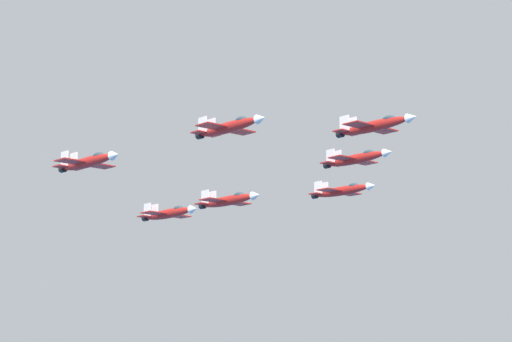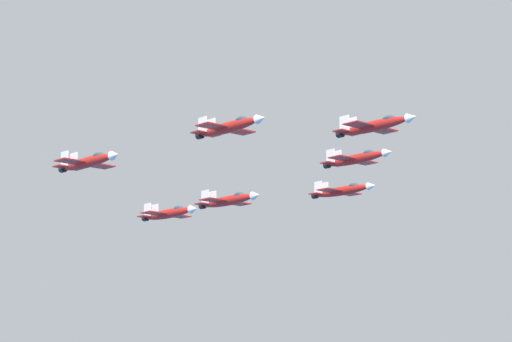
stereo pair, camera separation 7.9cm
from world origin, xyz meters
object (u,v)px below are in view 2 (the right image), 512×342
jet_slot_rear (228,200)px  jet_lead (374,126)px  jet_right_wingman (229,127)px  jet_left_outer (342,191)px  jet_right_outer (88,162)px  jet_left_wingman (356,159)px  jet_trailing (168,213)px

jet_slot_rear → jet_lead: bearing=0.7°
jet_right_wingman → jet_left_outer: jet_right_wingman is taller
jet_right_outer → jet_slot_rear: size_ratio=1.01×
jet_left_wingman → jet_left_outer: 20.41m
jet_left_wingman → jet_left_outer: size_ratio=0.97×
jet_left_outer → jet_right_outer: bearing=-90.9°
jet_lead → jet_trailing: 47.03m
jet_left_outer → jet_lead: bearing=-41.3°
jet_left_outer → jet_left_wingman: bearing=-41.3°
jet_slot_rear → jet_trailing: size_ratio=0.98×
jet_right_wingman → jet_right_outer: 20.84m
jet_lead → jet_right_outer: jet_lead is taller
jet_right_outer → jet_left_outer: bearing=89.6°
jet_right_outer → jet_trailing: size_ratio=0.98×
jet_slot_rear → jet_trailing: 15.51m
jet_right_outer → jet_trailing: 30.72m
jet_left_wingman → jet_right_outer: size_ratio=0.99×
jet_left_outer → jet_trailing: size_ratio=1.00×
jet_lead → jet_trailing: (10.48, 45.33, -6.85)m
jet_trailing → jet_right_wingman: bearing=-22.8°
jet_trailing → jet_left_wingman: bearing=23.2°
jet_right_wingman → jet_trailing: size_ratio=1.00×
jet_left_wingman → jet_right_outer: 42.63m
jet_left_wingman → jet_slot_rear: 21.28m
jet_lead → jet_left_wingman: (16.34, 12.14, -0.37)m
jet_right_outer → jet_lead: bearing=39.9°
jet_right_outer → jet_slot_rear: 26.49m
jet_right_wingman → jet_left_outer: (42.02, 6.20, -2.32)m
jet_right_outer → jet_slot_rear: (25.69, -5.94, -2.57)m
jet_right_outer → jet_right_wingman: bearing=39.9°
jet_lead → jet_slot_rear: jet_lead is taller
jet_right_wingman → jet_trailing: 34.49m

